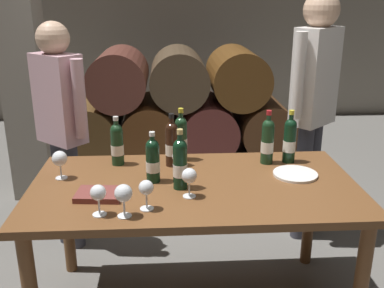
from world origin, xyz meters
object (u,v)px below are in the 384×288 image
(wine_bottle_1, at_px, (181,138))
(wine_glass_1, at_px, (180,158))
(wine_bottle_4, at_px, (153,160))
(serving_plate, at_px, (295,174))
(dining_table, at_px, (194,199))
(wine_bottle_6, at_px, (180,163))
(wine_glass_5, at_px, (189,177))
(wine_glass_2, at_px, (123,194))
(tasting_notebook, at_px, (99,194))
(wine_glass_0, at_px, (60,159))
(wine_glass_3, at_px, (146,189))
(sommelier_presenting, at_px, (314,96))
(wine_glass_4, at_px, (98,194))
(wine_bottle_2, at_px, (267,141))
(wine_bottle_0, at_px, (172,143))
(wine_bottle_3, at_px, (117,144))
(wine_bottle_5, at_px, (290,140))
(taster_seated_left, at_px, (61,119))

(wine_bottle_1, xyz_separation_m, wine_glass_1, (-0.02, -0.26, -0.03))
(wine_bottle_4, xyz_separation_m, serving_plate, (0.77, 0.03, -0.11))
(dining_table, xyz_separation_m, wine_bottle_6, (-0.07, -0.05, 0.23))
(wine_glass_5, bearing_deg, wine_bottle_6, 110.30)
(wine_glass_2, relative_size, tasting_notebook, 0.70)
(wine_glass_0, relative_size, wine_glass_1, 1.01)
(wine_glass_3, bearing_deg, sommelier_presenting, 43.24)
(wine_glass_4, bearing_deg, wine_bottle_6, 36.01)
(wine_bottle_2, distance_m, wine_glass_5, 0.64)
(wine_bottle_4, distance_m, wine_glass_4, 0.43)
(wine_bottle_0, distance_m, wine_bottle_6, 0.32)
(serving_plate, bearing_deg, wine_bottle_6, -168.74)
(wine_bottle_3, relative_size, wine_glass_2, 1.85)
(wine_bottle_4, bearing_deg, dining_table, -11.48)
(wine_glass_3, xyz_separation_m, wine_glass_5, (0.20, 0.12, 0.00))
(serving_plate, relative_size, sommelier_presenting, 0.14)
(wine_bottle_2, xyz_separation_m, serving_plate, (0.12, -0.19, -0.13))
(wine_glass_0, distance_m, wine_glass_3, 0.61)
(dining_table, relative_size, wine_bottle_3, 5.95)
(wine_bottle_1, relative_size, wine_bottle_4, 1.15)
(wine_glass_1, height_order, wine_glass_3, wine_glass_1)
(wine_bottle_3, xyz_separation_m, wine_bottle_6, (0.35, -0.35, 0.01))
(wine_glass_3, bearing_deg, wine_glass_1, 66.45)
(wine_bottle_6, bearing_deg, dining_table, 32.66)
(wine_bottle_3, bearing_deg, sommelier_presenting, 19.32)
(dining_table, xyz_separation_m, wine_bottle_4, (-0.21, 0.04, 0.21))
(wine_bottle_1, relative_size, wine_glass_4, 2.15)
(dining_table, xyz_separation_m, wine_bottle_3, (-0.42, 0.30, 0.22))
(wine_bottle_0, distance_m, serving_plate, 0.70)
(dining_table, distance_m, serving_plate, 0.57)
(dining_table, relative_size, wine_bottle_4, 6.22)
(wine_glass_0, distance_m, tasting_notebook, 0.35)
(wine_glass_3, height_order, wine_glass_4, wine_glass_4)
(wine_glass_4, bearing_deg, serving_plate, 21.54)
(dining_table, height_order, wine_bottle_2, wine_bottle_2)
(dining_table, xyz_separation_m, wine_glass_5, (-0.03, -0.15, 0.20))
(wine_glass_2, bearing_deg, wine_bottle_1, 68.26)
(wine_bottle_5, relative_size, wine_bottle_6, 1.00)
(tasting_notebook, distance_m, serving_plate, 1.05)
(wine_bottle_2, relative_size, wine_glass_5, 2.12)
(wine_glass_2, height_order, wine_glass_3, wine_glass_2)
(wine_glass_2, distance_m, wine_glass_4, 0.11)
(wine_bottle_5, bearing_deg, wine_glass_4, -149.44)
(sommelier_presenting, bearing_deg, dining_table, -138.66)
(wine_bottle_6, distance_m, taster_seated_left, 1.08)
(sommelier_presenting, bearing_deg, wine_bottle_5, -121.02)
(wine_bottle_1, relative_size, wine_glass_3, 2.18)
(wine_bottle_3, distance_m, wine_glass_2, 0.65)
(wine_bottle_0, distance_m, wine_bottle_3, 0.31)
(wine_glass_3, bearing_deg, serving_plate, 23.94)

